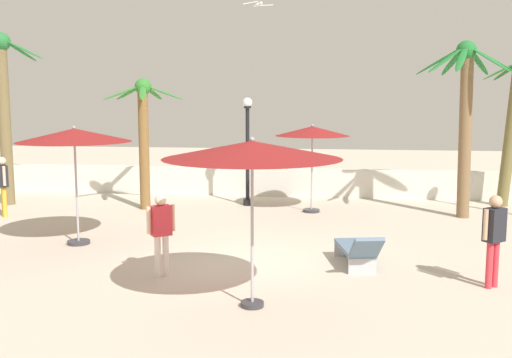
% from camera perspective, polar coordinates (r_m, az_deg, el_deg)
% --- Properties ---
extents(ground_plane, '(56.00, 56.00, 0.00)m').
position_cam_1_polar(ground_plane, '(11.70, -2.06, -8.95)').
color(ground_plane, beige).
extents(boundary_wall, '(25.20, 0.30, 0.95)m').
position_cam_1_polar(boundary_wall, '(20.51, 2.16, -0.30)').
color(boundary_wall, silver).
rests_on(boundary_wall, ground_plane).
extents(patio_umbrella_0, '(2.58, 2.58, 2.73)m').
position_cam_1_polar(patio_umbrella_0, '(14.16, -16.92, 3.90)').
color(patio_umbrella_0, '#333338').
rests_on(patio_umbrella_0, ground_plane).
extents(patio_umbrella_2, '(2.85, 2.85, 2.76)m').
position_cam_1_polar(patio_umbrella_2, '(9.39, -0.38, 2.71)').
color(patio_umbrella_2, '#333338').
rests_on(patio_umbrella_2, ground_plane).
extents(patio_umbrella_3, '(2.18, 2.18, 2.60)m').
position_cam_1_polar(patio_umbrella_3, '(17.51, 5.39, 4.45)').
color(patio_umbrella_3, '#333338').
rests_on(patio_umbrella_3, ground_plane).
extents(palm_tree_1, '(2.45, 2.65, 5.33)m').
position_cam_1_polar(palm_tree_1, '(20.23, -22.90, 6.86)').
color(palm_tree_1, brown).
rests_on(palm_tree_1, ground_plane).
extents(palm_tree_2, '(2.32, 2.40, 3.92)m').
position_cam_1_polar(palm_tree_2, '(18.23, -10.66, 4.85)').
color(palm_tree_2, brown).
rests_on(palm_tree_2, ground_plane).
extents(palm_tree_3, '(2.69, 2.68, 4.91)m').
position_cam_1_polar(palm_tree_3, '(17.60, 19.32, 6.41)').
color(palm_tree_3, brown).
rests_on(palm_tree_3, ground_plane).
extents(lamp_post_0, '(0.30, 0.30, 3.36)m').
position_cam_1_polar(lamp_post_0, '(18.57, -0.81, 3.04)').
color(lamp_post_0, black).
rests_on(lamp_post_0, ground_plane).
extents(lounge_chair_0, '(0.93, 1.96, 0.84)m').
position_cam_1_polar(lounge_chair_0, '(12.09, 9.65, -6.59)').
color(lounge_chair_0, '#B7B7BC').
rests_on(lounge_chair_0, ground_plane).
extents(guest_0, '(0.45, 0.41, 1.67)m').
position_cam_1_polar(guest_0, '(11.40, 21.73, -4.72)').
color(guest_0, '#D8333F').
rests_on(guest_0, ground_plane).
extents(guest_2, '(0.41, 0.45, 1.71)m').
position_cam_1_polar(guest_2, '(18.28, -22.96, -0.15)').
color(guest_2, gold).
rests_on(guest_2, ground_plane).
extents(guest_3, '(0.46, 0.41, 1.58)m').
position_cam_1_polar(guest_3, '(11.40, -9.02, -4.56)').
color(guest_3, silver).
rests_on(guest_3, ground_plane).
extents(seagull_0, '(0.90, 1.17, 0.18)m').
position_cam_1_polar(seagull_0, '(18.79, 0.12, 16.30)').
color(seagull_0, white).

